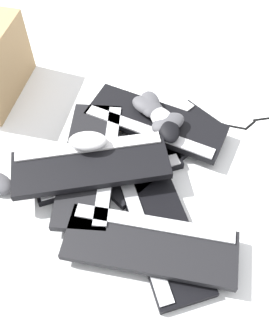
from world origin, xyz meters
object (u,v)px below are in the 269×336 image
Objects in this scene: keyboard_2 at (107,165)px; mouse_4 at (168,128)px; mouse_6 at (148,106)px; keyboard_0 at (160,225)px; keyboard_3 at (151,244)px; mouse_0 at (88,141)px; mouse_3 at (163,119)px; mouse_5 at (150,104)px; mouse_2 at (168,123)px; keyboard_1 at (158,149)px; keyboard_5 at (91,164)px; keyboard_4 at (91,162)px; keyboard_6 at (155,122)px.

mouse_4 reaches higher than keyboard_2.
keyboard_0 is at bearing -50.93° from mouse_6.
mouse_0 reaches higher than keyboard_3.
mouse_3 is 0.08m from mouse_5.
mouse_0 reaches higher than mouse_5.
mouse_2 is 0.10m from mouse_5.
mouse_4 reaches higher than keyboard_1.
keyboard_5 is at bearing -149.29° from keyboard_0.
keyboard_5 is (0.02, -0.05, 0.06)m from keyboard_2.
mouse_4 and mouse_6 have the same top height.
keyboard_5 is 4.18× the size of mouse_0.
keyboard_0 is 4.07× the size of mouse_5.
mouse_3 is at bearing 25.86° from mouse_0.
mouse_2 is 0.02m from mouse_3.
keyboard_0 is 0.39m from mouse_5.
mouse_3 is at bearing 104.37° from mouse_2.
keyboard_2 is at bearing 84.05° from keyboard_4.
keyboard_5 is 0.27m from mouse_2.
keyboard_0 is 0.32m from mouse_2.
keyboard_6 is 0.05m from mouse_3.
keyboard_3 is 0.34m from mouse_0.
mouse_3 is at bearing -15.79° from mouse_6.
mouse_3 is at bearing 157.04° from keyboard_0.
mouse_6 is (0.01, -0.01, 0.00)m from mouse_5.
mouse_3 is (-0.02, -0.01, 0.00)m from mouse_2.
keyboard_3 is 0.28m from keyboard_5.
keyboard_3 and keyboard_6 have the same top height.
keyboard_3 reaches higher than keyboard_1.
mouse_3 is (-0.06, 0.20, 0.07)m from keyboard_2.
keyboard_1 is 1.11× the size of keyboard_6.
mouse_6 is at bearing 100.36° from mouse_2.
mouse_4 is at bearing 99.77° from keyboard_5.
keyboard_6 reaches higher than keyboard_1.
mouse_5 is (-0.13, 0.02, 0.07)m from keyboard_1.
mouse_0 is (0.05, -0.23, 0.07)m from keyboard_6.
keyboard_1 is 4.21× the size of mouse_6.
keyboard_5 is at bearing -92.23° from mouse_6.
mouse_0 is 0.25m from mouse_5.
keyboard_0 is 4.07× the size of mouse_0.
mouse_4 is (0.04, 0.00, 0.00)m from mouse_3.
mouse_0 reaches higher than mouse_4.
keyboard_2 is 0.08m from keyboard_5.
mouse_6 is at bearing 42.92° from mouse_0.
mouse_6 is at bearing 174.55° from keyboard_1.
keyboard_1 is 1.02× the size of keyboard_3.
keyboard_5 reaches higher than keyboard_3.
keyboard_0 is at bearing -47.07° from mouse_0.
keyboard_3 is 0.38m from mouse_2.
mouse_2 reaches higher than keyboard_6.
keyboard_1 is 0.08m from mouse_4.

